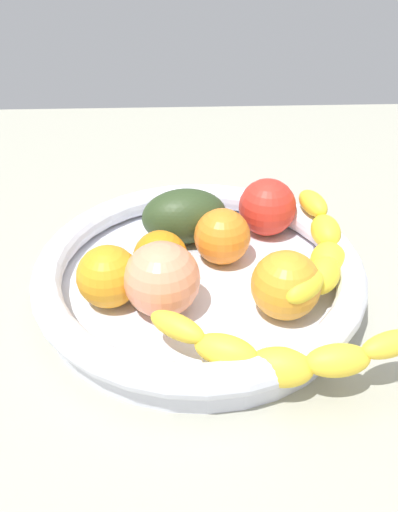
{
  "coord_description": "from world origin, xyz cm",
  "views": [
    {
      "loc": [
        -1.86,
        -45.22,
        39.41
      ],
      "look_at": [
        0.0,
        0.0,
        7.98
      ],
      "focal_mm": 37.3,
      "sensor_mm": 36.0,
      "label": 1
    }
  ],
  "objects_px": {
    "tomato_red": "(267,207)",
    "fruit_bowl": "(199,274)",
    "banana_draped_right": "(322,252)",
    "orange_front": "(108,276)",
    "orange_rear": "(286,285)",
    "orange_mid_left": "(222,236)",
    "banana_draped_left": "(281,354)",
    "peach_blush": "(162,279)",
    "avocado_dark": "(184,216)",
    "orange_mid_right": "(160,258)"
  },
  "relations": [
    {
      "from": "orange_rear",
      "to": "avocado_dark",
      "type": "bearing_deg",
      "value": 124.77
    },
    {
      "from": "fruit_bowl",
      "to": "orange_front",
      "type": "relative_size",
      "value": 5.52
    },
    {
      "from": "avocado_dark",
      "to": "tomato_red",
      "type": "xyz_separation_m",
      "value": [
        0.1,
        0.01,
        0.0
      ]
    },
    {
      "from": "orange_rear",
      "to": "orange_front",
      "type": "bearing_deg",
      "value": 172.1
    },
    {
      "from": "peach_blush",
      "to": "avocado_dark",
      "type": "bearing_deg",
      "value": 79.32
    },
    {
      "from": "orange_mid_left",
      "to": "orange_mid_right",
      "type": "xyz_separation_m",
      "value": [
        -0.07,
        -0.03,
        -0.0
      ]
    },
    {
      "from": "orange_mid_left",
      "to": "peach_blush",
      "type": "xyz_separation_m",
      "value": [
        -0.06,
        -0.08,
        0.01
      ]
    },
    {
      "from": "orange_rear",
      "to": "orange_mid_right",
      "type": "bearing_deg",
      "value": 154.64
    },
    {
      "from": "orange_mid_left",
      "to": "peach_blush",
      "type": "relative_size",
      "value": 0.84
    },
    {
      "from": "orange_front",
      "to": "avocado_dark",
      "type": "xyz_separation_m",
      "value": [
        0.08,
        0.11,
        0.0
      ]
    },
    {
      "from": "banana_draped_right",
      "to": "avocado_dark",
      "type": "distance_m",
      "value": 0.16
    },
    {
      "from": "fruit_bowl",
      "to": "orange_mid_left",
      "type": "xyz_separation_m",
      "value": [
        0.03,
        0.03,
        0.02
      ]
    },
    {
      "from": "banana_draped_left",
      "to": "tomato_red",
      "type": "relative_size",
      "value": 3.47
    },
    {
      "from": "fruit_bowl",
      "to": "tomato_red",
      "type": "relative_size",
      "value": 5.1
    },
    {
      "from": "banana_draped_right",
      "to": "orange_rear",
      "type": "bearing_deg",
      "value": -129.84
    },
    {
      "from": "orange_front",
      "to": "tomato_red",
      "type": "relative_size",
      "value": 0.92
    },
    {
      "from": "banana_draped_left",
      "to": "tomato_red",
      "type": "height_order",
      "value": "tomato_red"
    },
    {
      "from": "orange_mid_right",
      "to": "avocado_dark",
      "type": "distance_m",
      "value": 0.08
    },
    {
      "from": "tomato_red",
      "to": "orange_mid_right",
      "type": "bearing_deg",
      "value": -143.53
    },
    {
      "from": "banana_draped_right",
      "to": "orange_rear",
      "type": "xyz_separation_m",
      "value": [
        -0.05,
        -0.06,
        0.0
      ]
    },
    {
      "from": "fruit_bowl",
      "to": "banana_draped_left",
      "type": "relative_size",
      "value": 1.47
    },
    {
      "from": "orange_front",
      "to": "orange_rear",
      "type": "distance_m",
      "value": 0.17
    },
    {
      "from": "avocado_dark",
      "to": "peach_blush",
      "type": "relative_size",
      "value": 1.33
    },
    {
      "from": "banana_draped_right",
      "to": "orange_rear",
      "type": "relative_size",
      "value": 3.12
    },
    {
      "from": "tomato_red",
      "to": "orange_front",
      "type": "bearing_deg",
      "value": -144.35
    },
    {
      "from": "banana_draped_right",
      "to": "orange_front",
      "type": "distance_m",
      "value": 0.22
    },
    {
      "from": "banana_draped_left",
      "to": "avocado_dark",
      "type": "bearing_deg",
      "value": 109.5
    },
    {
      "from": "orange_front",
      "to": "orange_rear",
      "type": "xyz_separation_m",
      "value": [
        0.17,
        -0.02,
        0.0
      ]
    },
    {
      "from": "banana_draped_right",
      "to": "orange_mid_left",
      "type": "distance_m",
      "value": 0.11
    },
    {
      "from": "orange_mid_right",
      "to": "tomato_red",
      "type": "distance_m",
      "value": 0.15
    },
    {
      "from": "banana_draped_left",
      "to": "orange_front",
      "type": "bearing_deg",
      "value": 145.7
    },
    {
      "from": "banana_draped_right",
      "to": "orange_mid_left",
      "type": "height_order",
      "value": "orange_mid_left"
    },
    {
      "from": "orange_rear",
      "to": "orange_mid_left",
      "type": "bearing_deg",
      "value": 120.19
    },
    {
      "from": "orange_front",
      "to": "avocado_dark",
      "type": "relative_size",
      "value": 0.64
    },
    {
      "from": "orange_mid_left",
      "to": "peach_blush",
      "type": "distance_m",
      "value": 0.1
    },
    {
      "from": "fruit_bowl",
      "to": "orange_front",
      "type": "bearing_deg",
      "value": -159.73
    },
    {
      "from": "banana_draped_right",
      "to": "banana_draped_left",
      "type": "bearing_deg",
      "value": -115.36
    },
    {
      "from": "orange_mid_right",
      "to": "tomato_red",
      "type": "height_order",
      "value": "tomato_red"
    },
    {
      "from": "orange_front",
      "to": "orange_mid_right",
      "type": "relative_size",
      "value": 1.09
    },
    {
      "from": "fruit_bowl",
      "to": "banana_draped_right",
      "type": "height_order",
      "value": "banana_draped_right"
    },
    {
      "from": "banana_draped_left",
      "to": "orange_rear",
      "type": "height_order",
      "value": "orange_rear"
    },
    {
      "from": "banana_draped_right",
      "to": "orange_mid_left",
      "type": "relative_size",
      "value": 3.38
    },
    {
      "from": "fruit_bowl",
      "to": "orange_front",
      "type": "distance_m",
      "value": 0.1
    },
    {
      "from": "fruit_bowl",
      "to": "banana_draped_right",
      "type": "relative_size",
      "value": 1.65
    },
    {
      "from": "orange_rear",
      "to": "peach_blush",
      "type": "xyz_separation_m",
      "value": [
        -0.12,
        0.01,
        0.0
      ]
    },
    {
      "from": "orange_front",
      "to": "orange_rear",
      "type": "relative_size",
      "value": 0.93
    },
    {
      "from": "orange_rear",
      "to": "peach_blush",
      "type": "relative_size",
      "value": 0.91
    },
    {
      "from": "tomato_red",
      "to": "fruit_bowl",
      "type": "bearing_deg",
      "value": -132.57
    },
    {
      "from": "tomato_red",
      "to": "orange_rear",
      "type": "bearing_deg",
      "value": -91.65
    },
    {
      "from": "orange_mid_left",
      "to": "tomato_red",
      "type": "distance_m",
      "value": 0.08
    }
  ]
}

